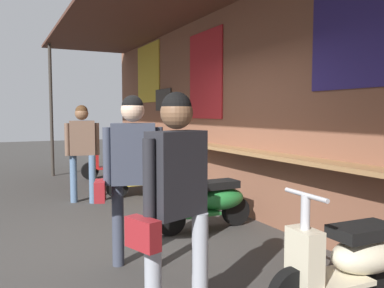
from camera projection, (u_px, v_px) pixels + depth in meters
The scene contains 9 objects.
ground_plane at pixel (131, 239), 4.88m from camera, with size 37.68×37.68×0.00m, color #383533.
market_stall_facade at pixel (256, 90), 5.56m from camera, with size 13.46×2.47×3.36m.
scooter_red at pixel (114, 161), 9.56m from camera, with size 0.46×1.40×0.97m.
scooter_yellow at pixel (147, 175), 7.47m from camera, with size 0.46×1.40×0.97m.
scooter_green at pixel (210, 201), 5.28m from camera, with size 0.46×1.40×0.97m.
scooter_cream at pixel (352, 259), 3.18m from camera, with size 0.47×1.40×0.97m.
shopper_with_handbag at pixel (132, 163), 3.90m from camera, with size 0.41×0.68×1.74m.
shopper_browsing at pixel (175, 187), 2.74m from camera, with size 0.43×0.66×1.71m.
shopper_passing at pixel (82, 143), 6.80m from camera, with size 0.32×0.57×1.70m.
Camera 1 is at (4.61, -1.45, 1.56)m, focal length 36.87 mm.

